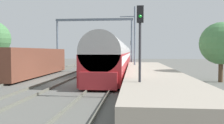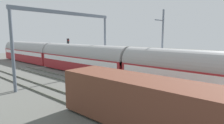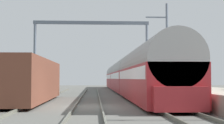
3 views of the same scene
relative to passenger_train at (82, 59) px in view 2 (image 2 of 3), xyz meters
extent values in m
cube|color=maroon|center=(0.00, -16.31, -0.71)|extent=(2.90, 16.00, 2.20)
cube|color=white|center=(0.00, -16.31, -0.08)|extent=(2.93, 15.36, 0.64)
cylinder|color=#9B9B9B|center=(0.00, -16.31, 0.59)|extent=(2.84, 16.00, 2.84)
cube|color=maroon|center=(0.00, 0.04, -0.71)|extent=(2.90, 16.00, 2.20)
cube|color=white|center=(0.00, 0.04, -0.08)|extent=(2.93, 15.36, 0.64)
cylinder|color=#9B9B9B|center=(0.00, 0.04, 0.59)|extent=(2.84, 16.00, 2.84)
cube|color=maroon|center=(0.00, 16.39, -0.71)|extent=(2.90, 16.00, 2.20)
cube|color=white|center=(0.00, 16.39, -0.08)|extent=(2.93, 15.36, 0.64)
cylinder|color=#9B9B9B|center=(0.00, 16.39, 0.59)|extent=(2.84, 16.00, 2.84)
cube|color=brown|center=(-8.16, -16.23, -0.46)|extent=(2.80, 13.00, 2.70)
cylinder|color=#3B3B3B|center=(1.24, -3.54, -1.55)|extent=(0.22, 0.22, 0.85)
cube|color=maroon|center=(1.24, -3.54, -0.80)|extent=(0.33, 0.45, 0.64)
sphere|color=tan|center=(1.24, -3.54, -0.36)|extent=(0.24, 0.24, 0.24)
cylinder|color=#2D2D33|center=(1.92, 5.84, -0.07)|extent=(0.14, 0.14, 3.80)
cube|color=black|center=(1.92, 5.84, 2.27)|extent=(0.36, 0.20, 0.90)
sphere|color=red|center=(1.92, 5.72, 2.41)|extent=(0.16, 0.16, 0.16)
cylinder|color=slate|center=(-10.16, -2.61, 1.78)|extent=(0.28, 0.28, 7.50)
cylinder|color=slate|center=(2.00, -2.61, 1.78)|extent=(0.28, 0.28, 7.50)
cube|color=slate|center=(-4.08, -2.61, 5.71)|extent=(12.56, 0.24, 0.36)
cylinder|color=slate|center=(2.40, -10.97, 2.03)|extent=(0.20, 0.20, 8.00)
cube|color=slate|center=(1.50, -10.97, 4.83)|extent=(1.80, 0.10, 0.10)
camera|label=1|loc=(2.14, -38.39, 0.58)|focal=35.86mm
camera|label=2|loc=(-16.84, -20.42, 3.26)|focal=29.88mm
camera|label=3|loc=(-3.75, -39.00, -0.36)|focal=53.89mm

